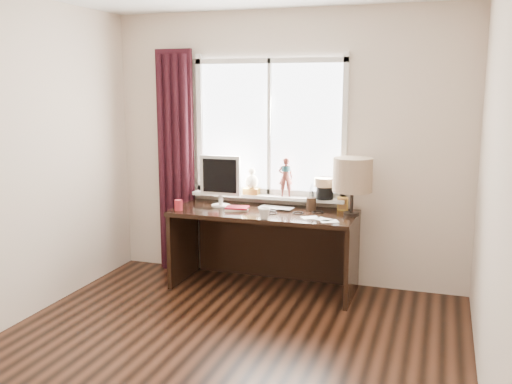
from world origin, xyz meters
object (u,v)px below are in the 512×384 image
(red_cup, at_px, (179,205))
(desk, at_px, (267,234))
(laptop, at_px, (277,208))
(table_lamp, at_px, (353,175))
(monitor, at_px, (220,178))
(mug, at_px, (264,213))

(red_cup, distance_m, desk, 0.88)
(laptop, xyz_separation_m, desk, (-0.10, 0.00, -0.26))
(red_cup, height_order, table_lamp, table_lamp)
(laptop, distance_m, table_lamp, 0.79)
(monitor, height_order, table_lamp, table_lamp)
(mug, distance_m, monitor, 0.71)
(desk, height_order, table_lamp, table_lamp)
(desk, bearing_deg, red_cup, -157.44)
(table_lamp, bearing_deg, red_cup, -169.53)
(laptop, height_order, table_lamp, table_lamp)
(laptop, relative_size, table_lamp, 0.62)
(table_lamp, bearing_deg, laptop, 177.71)
(table_lamp, bearing_deg, desk, 177.97)
(red_cup, height_order, monitor, monitor)
(mug, relative_size, table_lamp, 0.20)
(red_cup, bearing_deg, monitor, 44.12)
(monitor, bearing_deg, table_lamp, -0.27)
(red_cup, relative_size, table_lamp, 0.19)
(mug, xyz_separation_m, desk, (-0.10, 0.40, -0.30))
(red_cup, bearing_deg, mug, -5.27)
(desk, distance_m, table_lamp, 1.00)
(desk, distance_m, monitor, 0.70)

